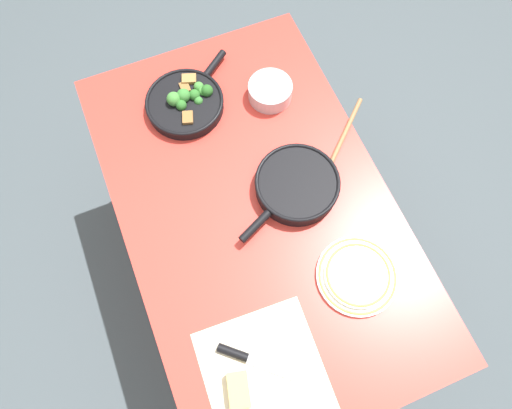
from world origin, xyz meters
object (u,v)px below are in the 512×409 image
Objects in this scene: skillet_broccoli at (186,102)px; grater_knife at (246,357)px; dinner_plate_stack at (357,275)px; cheese_block at (239,390)px; skillet_eggs at (296,185)px; wooden_spoon at (332,160)px; prep_bowl_steel at (270,91)px.

grater_knife is at bearing -135.69° from skillet_broccoli.
skillet_broccoli is at bearing -160.24° from dinner_plate_stack.
cheese_block reaches higher than grater_knife.
cheese_block is at bearing -70.08° from dinner_plate_stack.
skillet_eggs reaches higher than dinner_plate_stack.
grater_knife is at bearing -77.30° from dinner_plate_stack.
skillet_eggs is 1.52× the size of dinner_plate_stack.
prep_bowl_steel is at bearing -116.28° from wooden_spoon.
skillet_broccoli is at bearing 169.63° from cheese_block.
dinner_plate_stack reaches higher than grater_knife.
skillet_broccoli is 1.39× the size of dinner_plate_stack.
wooden_spoon is 0.73m from cheese_block.
skillet_broccoli is 0.90m from cheese_block.
cheese_block is (0.51, -0.52, 0.01)m from wooden_spoon.
wooden_spoon is 0.37m from dinner_plate_stack.
wooden_spoon is at bearing 84.77° from grater_knife.
skillet_broccoli reaches higher than prep_bowl_steel.
prep_bowl_steel is (-0.74, 0.39, 0.02)m from grater_knife.
cheese_block is (0.88, -0.16, -0.00)m from skillet_broccoli.
cheese_block reaches higher than wooden_spoon.
skillet_broccoli is at bearing -87.50° from skillet_eggs.
prep_bowl_steel reaches higher than grater_knife.
skillet_broccoli is 0.82m from grater_knife.
skillet_broccoli reaches higher than cheese_block.
dinner_plate_stack is 0.66m from prep_bowl_steel.
wooden_spoon is (0.37, 0.36, -0.02)m from skillet_broccoli.
dinner_plate_stack is at bearing 74.14° from skillet_eggs.
prep_bowl_steel reaches higher than wooden_spoon.
skillet_eggs is at bearing 141.52° from cheese_block.
grater_knife is at bearing -27.38° from prep_bowl_steel.
skillet_eggs is 0.15m from wooden_spoon.
skillet_eggs is at bearing -100.39° from skillet_broccoli.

